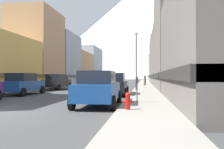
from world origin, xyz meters
TOP-DOWN VIEW (x-y plane):
  - sidewalk_left at (-6.25, 35.00)m, footprint 2.50×100.00m
  - sidewalk_right at (6.25, 35.00)m, footprint 2.50×100.00m
  - storefront_left_2 at (-10.70, 25.72)m, footprint 6.70×8.70m
  - storefront_left_3 at (-11.47, 35.68)m, footprint 8.24×10.18m
  - storefront_left_4 at (-11.10, 47.12)m, footprint 7.51×12.48m
  - storefront_left_5 at (-11.47, 60.17)m, footprint 8.24×13.50m
  - storefront_right_1 at (10.92, 18.14)m, footprint 7.14×13.37m
  - storefront_right_2 at (10.52, 32.11)m, footprint 6.33×13.93m
  - storefront_right_3 at (11.16, 45.37)m, footprint 7.62×11.79m
  - storefront_right_4 at (11.38, 57.73)m, footprint 8.07×12.50m
  - storefront_right_5 at (11.16, 70.37)m, footprint 7.62×12.02m
  - car_left_1 at (-3.80, 9.32)m, footprint 2.06×4.40m
  - car_left_2 at (-3.80, 16.85)m, footprint 2.20×4.46m
  - car_right_0 at (3.80, 3.09)m, footprint 2.15×4.44m
  - car_right_1 at (3.80, 9.63)m, footprint 2.16×4.44m
  - fire_hydrant_near at (5.45, 1.01)m, footprint 0.40×0.22m
  - parking_meter_near at (5.75, 3.71)m, footprint 0.14×0.10m
  - pedestrian_0 at (-6.25, 27.66)m, footprint 0.36×0.36m
  - pedestrian_1 at (6.25, 27.88)m, footprint 0.36×0.36m
  - pedestrian_2 at (-6.25, 20.17)m, footprint 0.36×0.36m
  - streetlamp_right at (5.35, 14.54)m, footprint 0.36×0.36m
  - mountain_backdrop at (20.86, 260.00)m, footprint 270.32×270.32m

SIDE VIEW (x-z plane):
  - sidewalk_left at x=-6.25m, z-range 0.00..0.15m
  - sidewalk_right at x=6.25m, z-range 0.00..0.15m
  - fire_hydrant_near at x=5.45m, z-range 0.17..0.88m
  - pedestrian_0 at x=-6.25m, z-range 0.08..1.63m
  - car_left_1 at x=-3.80m, z-range 0.01..1.79m
  - car_left_2 at x=-3.80m, z-range 0.01..1.79m
  - car_right_0 at x=3.80m, z-range 0.01..1.79m
  - car_right_1 at x=3.80m, z-range 0.01..1.79m
  - pedestrian_1 at x=6.25m, z-range 0.09..1.77m
  - pedestrian_2 at x=-6.25m, z-range 0.09..1.83m
  - parking_meter_near at x=5.75m, z-range 0.35..1.68m
  - storefront_right_4 at x=11.38m, z-range -0.13..6.91m
  - storefront_left_4 at x=-11.10m, z-range -0.14..7.39m
  - streetlamp_right at x=5.35m, z-range 1.06..6.92m
  - storefront_right_5 at x=11.16m, z-range -0.15..8.43m
  - storefront_right_2 at x=10.52m, z-range -0.16..9.18m
  - storefront_left_3 at x=-11.47m, z-range -0.17..9.85m
  - storefront_left_5 at x=-11.47m, z-range -0.17..10.10m
  - storefront_right_3 at x=11.16m, z-range -0.17..10.11m
  - storefront_right_1 at x=10.92m, z-range -0.18..11.55m
  - storefront_left_2 at x=-10.70m, z-range -0.18..11.67m
  - mountain_backdrop at x=20.86m, z-range 0.00..124.22m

